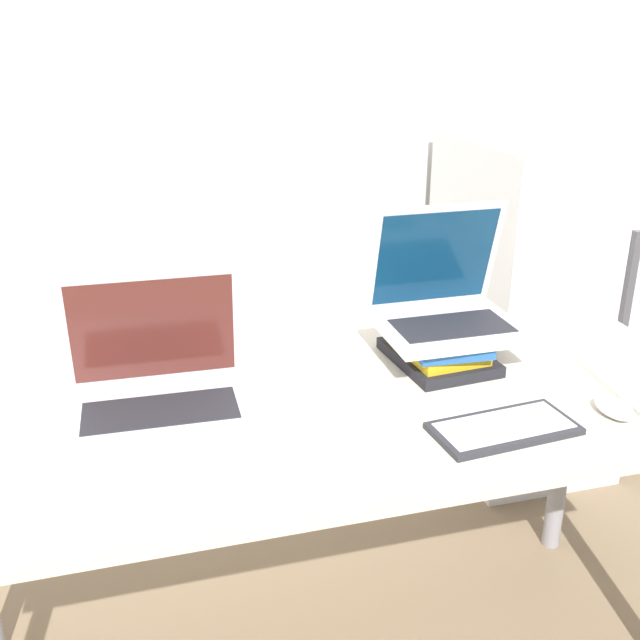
{
  "coord_description": "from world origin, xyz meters",
  "views": [
    {
      "loc": [
        -0.37,
        -0.92,
        1.44
      ],
      "look_at": [
        -0.02,
        0.34,
        0.91
      ],
      "focal_mm": 42.0,
      "sensor_mm": 36.0,
      "label": 1
    }
  ],
  "objects": [
    {
      "name": "wireless_keyboard",
      "position": [
        0.28,
        0.15,
        0.73
      ],
      "size": [
        0.28,
        0.15,
        0.01
      ],
      "color": "#28282D",
      "rests_on": "desk"
    },
    {
      "name": "laptop_left",
      "position": [
        -0.33,
        0.42,
        0.78
      ],
      "size": [
        0.36,
        0.26,
        0.26
      ],
      "color": "silver",
      "rests_on": "desk"
    },
    {
      "name": "desk",
      "position": [
        0.0,
        0.34,
        0.65
      ],
      "size": [
        1.65,
        0.69,
        0.73
      ],
      "color": "beige",
      "rests_on": "ground_plane"
    },
    {
      "name": "book_stack",
      "position": [
        0.28,
        0.46,
        0.76
      ],
      "size": [
        0.21,
        0.26,
        0.08
      ],
      "color": "black",
      "rests_on": "desk"
    },
    {
      "name": "mini_fridge",
      "position": [
        0.91,
        1.13,
        0.55
      ],
      "size": [
        0.48,
        0.61,
        1.1
      ],
      "color": "white",
      "rests_on": "ground_plane"
    },
    {
      "name": "mouse",
      "position": [
        0.52,
        0.15,
        0.74
      ],
      "size": [
        0.06,
        0.1,
        0.03
      ],
      "color": "white",
      "rests_on": "desk"
    },
    {
      "name": "laptop_on_books",
      "position": [
        0.3,
        0.49,
        0.86
      ],
      "size": [
        0.3,
        0.26,
        0.27
      ],
      "color": "silver",
      "rests_on": "book_stack"
    },
    {
      "name": "wall_back",
      "position": [
        0.0,
        1.51,
        1.35
      ],
      "size": [
        8.0,
        0.05,
        2.7
      ],
      "color": "silver",
      "rests_on": "ground_plane"
    }
  ]
}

